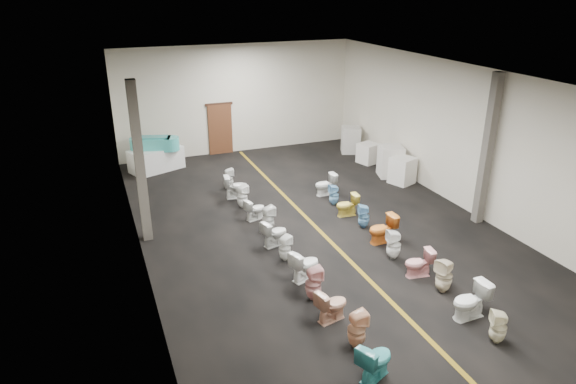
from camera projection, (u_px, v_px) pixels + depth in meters
name	position (u px, v px, depth m)	size (l,w,h in m)	color
floor	(315.00, 226.00, 15.36)	(16.00, 16.00, 0.00)	black
ceiling	(318.00, 74.00, 13.66)	(16.00, 16.00, 0.00)	black
wall_back	(237.00, 99.00, 21.40)	(10.00, 10.00, 0.00)	beige
wall_front	(538.00, 309.00, 7.61)	(10.00, 10.00, 0.00)	beige
wall_left	(134.00, 177.00, 12.81)	(16.00, 16.00, 0.00)	beige
wall_right	(460.00, 136.00, 16.20)	(16.00, 16.00, 0.00)	beige
aisle_stripe	(315.00, 226.00, 15.35)	(0.12, 15.60, 0.01)	#7C5E12
back_door	(220.00, 129.00, 21.53)	(1.00, 0.10, 2.10)	#562D19
door_frame	(219.00, 104.00, 21.14)	(1.15, 0.08, 0.10)	#331C11
column_left	(140.00, 164.00, 13.76)	(0.25, 0.25, 4.50)	#59544C
column_right	(487.00, 151.00, 14.82)	(0.25, 0.25, 4.50)	#59544C
display_table	(156.00, 159.00, 19.79)	(1.96, 0.98, 0.87)	white
bathtub	(155.00, 144.00, 19.55)	(1.81, 0.99, 0.55)	#40B9B4
appliance_crate_a	(402.00, 170.00, 18.48)	(0.75, 0.75, 0.96)	white
appliance_crate_b	(390.00, 161.00, 19.14)	(0.84, 0.84, 1.15)	silver
appliance_crate_c	(368.00, 153.00, 20.63)	(0.70, 0.70, 0.79)	white
appliance_crate_d	(351.00, 140.00, 21.86)	(0.77, 0.77, 1.10)	beige
toilet_left_0	(375.00, 360.00, 9.31)	(0.44, 0.77, 0.78)	teal
toilet_left_1	(357.00, 329.00, 10.11)	(0.36, 0.37, 0.81)	#E1A780
toilet_left_2	(332.00, 305.00, 10.94)	(0.42, 0.73, 0.74)	tan
toilet_left_3	(313.00, 283.00, 11.64)	(0.37, 0.38, 0.83)	#D09290
toilet_left_4	(305.00, 265.00, 12.46)	(0.44, 0.77, 0.79)	white
toilet_left_5	(285.00, 248.00, 13.34)	(0.31, 0.32, 0.69)	white
toilet_left_6	(275.00, 233.00, 14.09)	(0.41, 0.73, 0.74)	silver
toilet_left_7	(268.00, 219.00, 14.85)	(0.36, 0.37, 0.80)	silver
toilet_left_8	(255.00, 209.00, 15.68)	(0.37, 0.65, 0.66)	white
toilet_left_9	(242.00, 196.00, 16.49)	(0.34, 0.35, 0.76)	white
toilet_left_10	(236.00, 187.00, 17.23)	(0.45, 0.79, 0.80)	white
toilet_left_11	(229.00, 178.00, 18.08)	(0.32, 0.33, 0.72)	white
toilet_right_0	(498.00, 327.00, 10.25)	(0.33, 0.34, 0.73)	beige
toilet_right_1	(470.00, 301.00, 10.99)	(0.47, 0.82, 0.84)	white
toilet_right_2	(444.00, 276.00, 11.93)	(0.39, 0.40, 0.86)	beige
toilet_right_3	(419.00, 263.00, 12.60)	(0.40, 0.70, 0.72)	pink
toilet_right_4	(394.00, 245.00, 13.39)	(0.37, 0.37, 0.81)	white
toilet_right_5	(383.00, 229.00, 14.23)	(0.45, 0.80, 0.81)	orange
toilet_right_6	(364.00, 216.00, 15.12)	(0.33, 0.33, 0.73)	#72AED8
toilet_right_7	(347.00, 205.00, 15.91)	(0.39, 0.69, 0.70)	#EED451
toilet_right_8	(334.00, 195.00, 16.70)	(0.31, 0.32, 0.69)	#83BFEA
toilet_right_9	(326.00, 185.00, 17.48)	(0.42, 0.74, 0.75)	white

